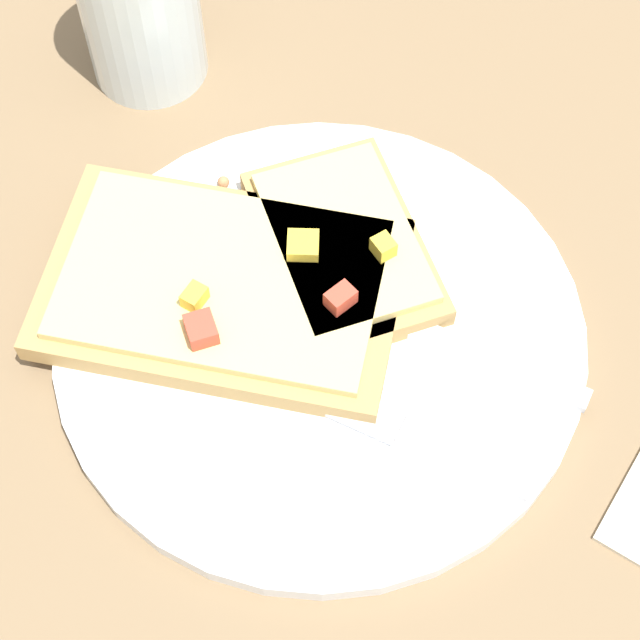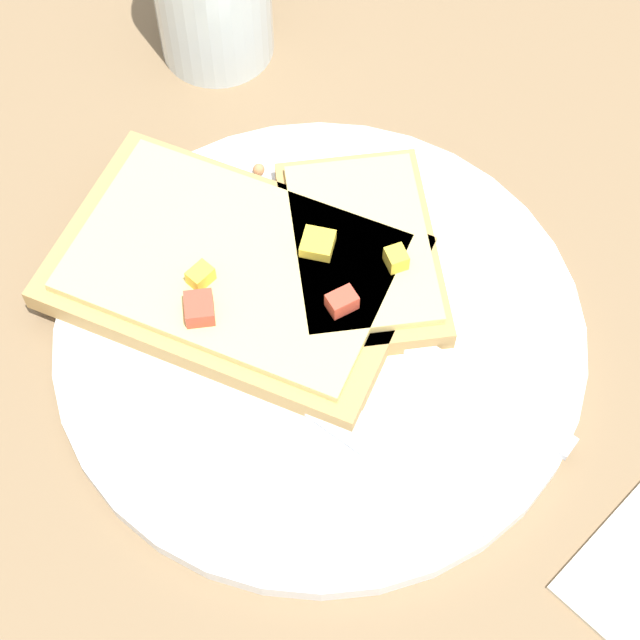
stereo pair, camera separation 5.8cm
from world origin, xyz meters
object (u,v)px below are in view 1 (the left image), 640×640
object	(u,v)px
plate	(320,334)
pizza_slice_corner	(344,245)
pizza_slice_main	(223,286)
fork	(376,313)
knife	(387,424)

from	to	relation	value
plate	pizza_slice_corner	world-z (taller)	pizza_slice_corner
plate	pizza_slice_main	distance (m)	0.06
fork	pizza_slice_corner	distance (m)	0.04
pizza_slice_main	pizza_slice_corner	distance (m)	0.07
pizza_slice_main	knife	bearing A→B (deg)	149.65
plate	fork	size ratio (longest dim) A/B	1.32
fork	pizza_slice_corner	world-z (taller)	pizza_slice_corner
knife	fork	bearing A→B (deg)	-60.36
fork	pizza_slice_main	xyz separation A→B (m)	(0.08, 0.04, 0.01)
knife	pizza_slice_main	size ratio (longest dim) A/B	0.84
plate	knife	world-z (taller)	knife
plate	pizza_slice_main	bearing A→B (deg)	10.99
pizza_slice_corner	fork	bearing A→B (deg)	4.00
pizza_slice_main	plate	bearing A→B (deg)	169.49
pizza_slice_main	pizza_slice_corner	world-z (taller)	same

